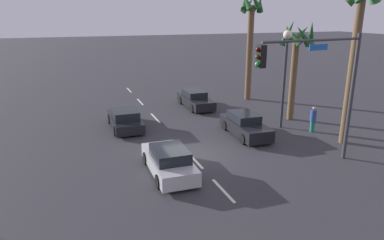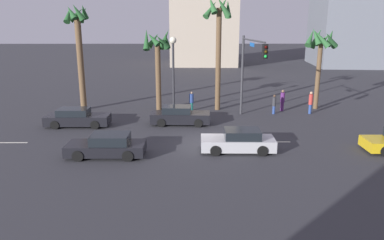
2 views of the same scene
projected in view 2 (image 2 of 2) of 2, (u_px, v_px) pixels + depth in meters
The scene contains 21 objects.
ground_plane at pixel (206, 142), 24.10m from camera, with size 220.00×220.00×0.00m, color #333338.
lane_stripe_1 at pixel (9, 143), 24.00m from camera, with size 2.36×0.14×0.01m, color silver.
lane_stripe_2 at pixel (91, 142), 24.04m from camera, with size 2.57×0.14×0.01m, color silver.
lane_stripe_3 at pixel (223, 142), 24.11m from camera, with size 1.82×0.14×0.01m, color silver.
lane_stripe_4 at pixel (273, 142), 24.14m from camera, with size 2.24×0.14×0.01m, color silver.
lane_stripe_5 at pixel (384, 142), 24.20m from camera, with size 2.52×0.14×0.01m, color silver.
car_0 at pixel (107, 146), 21.50m from camera, with size 4.53×1.96×1.32m.
car_1 at pixel (239, 141), 22.29m from camera, with size 4.44×1.94×1.36m.
car_3 at pixel (77, 118), 27.66m from camera, with size 4.69×1.83×1.35m.
car_4 at pixel (180, 116), 28.16m from camera, with size 4.52×1.94×1.40m.
traffic_signal at pixel (249, 64), 28.33m from camera, with size 0.89×6.15×6.51m.
streetlamp at pixel (173, 61), 30.14m from camera, with size 0.56×0.56×6.42m.
pedestrian_0 at pixel (274, 104), 31.26m from camera, with size 0.42×0.42×1.65m.
pedestrian_1 at pixel (191, 101), 32.43m from camera, with size 0.51×0.51×1.69m.
pedestrian_2 at pixel (311, 102), 31.30m from camera, with size 0.46×0.46×1.91m.
pedestrian_3 at pixel (282, 100), 32.28m from camera, with size 0.50×0.50×1.86m.
palm_tree_0 at pixel (79, 38), 31.47m from camera, with size 2.09×2.31×9.08m.
palm_tree_1 at pixel (219, 30), 31.28m from camera, with size 2.56×2.73×9.68m.
palm_tree_2 at pixel (158, 51), 31.66m from camera, with size 2.54×2.57×7.07m.
palm_tree_3 at pixel (320, 46), 32.00m from camera, with size 2.88×2.85×7.15m.
building_3 at pixel (204, 12), 65.96m from camera, with size 11.56×11.77×18.46m, color #B2A38E.
Camera 2 is at (-1.11, -22.91, 7.61)m, focal length 34.67 mm.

